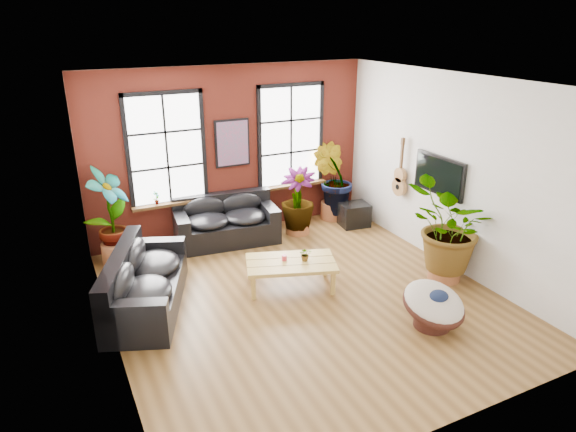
# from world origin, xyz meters

# --- Properties ---
(room) EXTENTS (6.04, 6.54, 3.54)m
(room) POSITION_xyz_m (0.00, 0.15, 1.75)
(room) COLOR brown
(room) RESTS_ON ground
(sofa_back) EXTENTS (2.17, 1.24, 0.95)m
(sofa_back) POSITION_xyz_m (-0.36, 2.78, 0.43)
(sofa_back) COLOR black
(sofa_back) RESTS_ON ground
(sofa_left) EXTENTS (1.81, 2.58, 0.94)m
(sofa_left) POSITION_xyz_m (-2.43, 0.88, 0.43)
(sofa_left) COLOR black
(sofa_left) RESTS_ON ground
(coffee_table) EXTENTS (1.70, 1.31, 0.58)m
(coffee_table) POSITION_xyz_m (-0.03, 0.43, 0.43)
(coffee_table) COLOR #BB9743
(coffee_table) RESTS_ON ground
(papasan_chair) EXTENTS (1.10, 1.11, 0.71)m
(papasan_chair) POSITION_xyz_m (1.34, -1.59, 0.36)
(papasan_chair) COLOR #411E17
(papasan_chair) RESTS_ON ground
(poster) EXTENTS (0.74, 0.06, 0.98)m
(poster) POSITION_xyz_m (0.00, 3.18, 1.95)
(poster) COLOR black
(poster) RESTS_ON room
(tv_wall_unit) EXTENTS (0.13, 1.86, 1.20)m
(tv_wall_unit) POSITION_xyz_m (2.93, 0.60, 1.54)
(tv_wall_unit) COLOR black
(tv_wall_unit) RESTS_ON room
(media_box) EXTENTS (0.68, 0.59, 0.51)m
(media_box) POSITION_xyz_m (2.48, 2.31, 0.26)
(media_box) COLOR black
(media_box) RESTS_ON ground
(pot_back_left) EXTENTS (0.62, 0.62, 0.39)m
(pot_back_left) POSITION_xyz_m (-2.57, 2.76, 0.20)
(pot_back_left) COLOR #A05A34
(pot_back_left) RESTS_ON ground
(pot_back_right) EXTENTS (0.71, 0.71, 0.39)m
(pot_back_right) POSITION_xyz_m (2.27, 2.90, 0.20)
(pot_back_right) COLOR #A05A34
(pot_back_right) RESTS_ON ground
(pot_right_wall) EXTENTS (0.72, 0.72, 0.41)m
(pot_right_wall) POSITION_xyz_m (2.55, -0.51, 0.21)
(pot_right_wall) COLOR #A05A34
(pot_right_wall) RESTS_ON ground
(pot_mid) EXTENTS (0.58, 0.58, 0.37)m
(pot_mid) POSITION_xyz_m (1.17, 2.49, 0.18)
(pot_mid) COLOR #A05A34
(pot_mid) RESTS_ON ground
(floor_plant_back_left) EXTENTS (1.06, 1.08, 1.72)m
(floor_plant_back_left) POSITION_xyz_m (-2.58, 2.78, 1.01)
(floor_plant_back_left) COLOR #134719
(floor_plant_back_left) RESTS_ON ground
(floor_plant_back_right) EXTENTS (1.13, 1.11, 1.61)m
(floor_plant_back_right) POSITION_xyz_m (2.25, 2.89, 0.95)
(floor_plant_back_right) COLOR #134719
(floor_plant_back_right) RESTS_ON ground
(floor_plant_right_wall) EXTENTS (1.84, 1.72, 1.64)m
(floor_plant_right_wall) POSITION_xyz_m (2.54, -0.54, 0.98)
(floor_plant_right_wall) COLOR #134719
(floor_plant_right_wall) RESTS_ON ground
(floor_plant_mid) EXTENTS (1.02, 1.02, 1.29)m
(floor_plant_mid) POSITION_xyz_m (1.15, 2.48, 0.79)
(floor_plant_mid) COLOR #134719
(floor_plant_mid) RESTS_ON ground
(table_plant) EXTENTS (0.26, 0.25, 0.23)m
(table_plant) POSITION_xyz_m (0.21, 0.36, 0.60)
(table_plant) COLOR #134719
(table_plant) RESTS_ON coffee_table
(sill_plant_left) EXTENTS (0.17, 0.17, 0.27)m
(sill_plant_left) POSITION_xyz_m (-1.65, 3.13, 1.04)
(sill_plant_left) COLOR #134719
(sill_plant_left) RESTS_ON room
(sill_plant_right) EXTENTS (0.19, 0.19, 0.27)m
(sill_plant_right) POSITION_xyz_m (1.70, 3.13, 1.04)
(sill_plant_right) COLOR #134719
(sill_plant_right) RESTS_ON room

